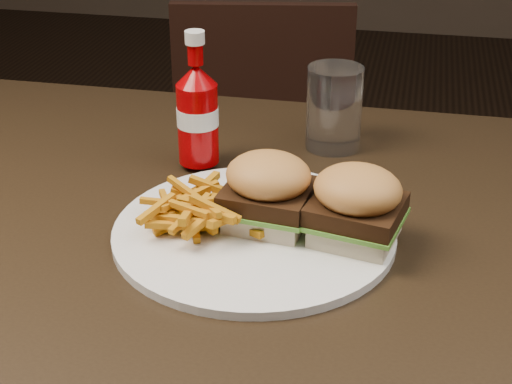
% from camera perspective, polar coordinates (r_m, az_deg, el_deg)
% --- Properties ---
extents(dining_table, '(1.20, 0.80, 0.04)m').
position_cam_1_polar(dining_table, '(0.91, -3.99, -3.27)').
color(dining_table, black).
rests_on(dining_table, ground).
extents(chair_far, '(0.43, 0.43, 0.04)m').
position_cam_1_polar(chair_far, '(1.81, 0.61, 2.54)').
color(chair_far, black).
rests_on(chair_far, ground).
extents(plate, '(0.31, 0.31, 0.01)m').
position_cam_1_polar(plate, '(0.87, -0.14, -2.93)').
color(plate, white).
rests_on(plate, dining_table).
extents(sandwich_half_a, '(0.09, 0.09, 0.02)m').
position_cam_1_polar(sandwich_half_a, '(0.87, 0.89, -1.70)').
color(sandwich_half_a, beige).
rests_on(sandwich_half_a, plate).
extents(sandwich_half_b, '(0.10, 0.09, 0.02)m').
position_cam_1_polar(sandwich_half_b, '(0.85, 7.21, -2.76)').
color(sandwich_half_b, beige).
rests_on(sandwich_half_b, plate).
extents(fries_pile, '(0.13, 0.13, 0.04)m').
position_cam_1_polar(fries_pile, '(0.86, -4.20, -1.24)').
color(fries_pile, '#B7751B').
rests_on(fries_pile, plate).
extents(ketchup_bottle, '(0.06, 0.06, 0.11)m').
position_cam_1_polar(ketchup_bottle, '(1.01, -4.25, 4.98)').
color(ketchup_bottle, '#970004').
rests_on(ketchup_bottle, dining_table).
extents(tumbler, '(0.09, 0.09, 0.12)m').
position_cam_1_polar(tumbler, '(1.07, 5.70, 6.01)').
color(tumbler, white).
rests_on(tumbler, dining_table).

